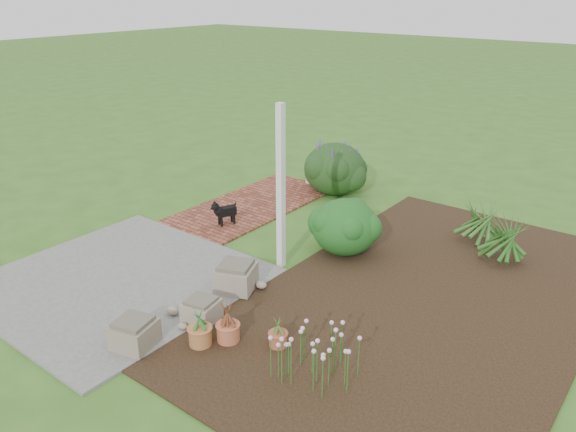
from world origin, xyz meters
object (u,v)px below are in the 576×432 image
Objects in this scene: cream_ceramic_urn at (312,174)px; evergreen_shrub at (345,225)px; stone_trough_near at (134,334)px; black_dog at (224,211)px.

cream_ceramic_urn is 0.35× the size of evergreen_shrub.
evergreen_shrub is (0.58, 3.68, 0.29)m from stone_trough_near.
black_dog is 2.82m from cream_ceramic_urn.
stone_trough_near is 6.34m from cream_ceramic_urn.
evergreen_shrub reaches higher than stone_trough_near.
stone_trough_near is 1.21× the size of cream_ceramic_urn.
black_dog reaches higher than cream_ceramic_urn.
cream_ceramic_urn is (-1.77, 6.09, 0.04)m from stone_trough_near.
evergreen_shrub is (2.35, -2.41, 0.25)m from cream_ceramic_urn.
stone_trough_near is 3.74m from evergreen_shrub.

